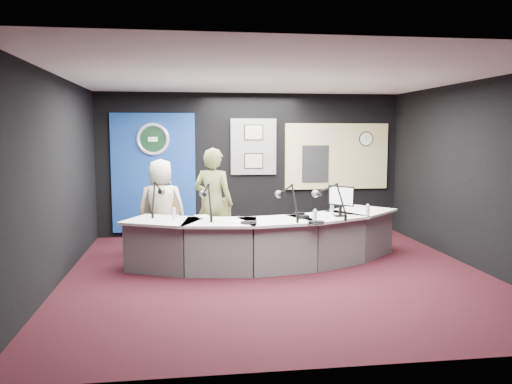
{
  "coord_description": "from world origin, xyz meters",
  "views": [
    {
      "loc": [
        -1.29,
        -7.1,
        2.02
      ],
      "look_at": [
        -0.2,
        0.8,
        1.1
      ],
      "focal_mm": 36.0,
      "sensor_mm": 36.0,
      "label": 1
    }
  ],
  "objects": [
    {
      "name": "boom_mic_d",
      "position": [
        0.85,
        0.28,
        1.05
      ],
      "size": [
        0.44,
        0.65,
        0.6
      ],
      "primitive_type": null,
      "color": "black",
      "rests_on": "broadcast_desk"
    },
    {
      "name": "person_man",
      "position": [
        -1.69,
        1.41,
        0.8
      ],
      "size": [
        0.81,
        0.55,
        1.6
      ],
      "primitive_type": "imported",
      "rotation": [
        0.0,
        0.0,
        3.09
      ],
      "color": "beige",
      "rests_on": "ground"
    },
    {
      "name": "headphones_near",
      "position": [
        0.53,
        -0.14,
        0.77
      ],
      "size": [
        0.23,
        0.23,
        0.04
      ],
      "primitive_type": "torus",
      "color": "black",
      "rests_on": "broadcast_desk"
    },
    {
      "name": "boom_mic_b",
      "position": [
        -0.98,
        0.45,
        1.05
      ],
      "size": [
        0.21,
        0.73,
        0.6
      ],
      "primitive_type": null,
      "color": "black",
      "rests_on": "broadcast_desk"
    },
    {
      "name": "computer_monitor",
      "position": [
        1.05,
        0.4,
        1.07
      ],
      "size": [
        0.28,
        0.3,
        0.27
      ],
      "primitive_type": "cube",
      "rotation": [
        0.0,
        0.0,
        -0.83
      ],
      "color": "black",
      "rests_on": "broadcast_desk"
    },
    {
      "name": "desk_phone",
      "position": [
        0.44,
        0.31,
        0.78
      ],
      "size": [
        0.19,
        0.15,
        0.05
      ],
      "primitive_type": "cube",
      "rotation": [
        0.0,
        0.0,
        -0.03
      ],
      "color": "black",
      "rests_on": "broadcast_desk"
    },
    {
      "name": "broadcast_desk",
      "position": [
        -0.05,
        0.55,
        0.38
      ],
      "size": [
        4.5,
        1.9,
        0.75
      ],
      "primitive_type": null,
      "color": "silver",
      "rests_on": "ground"
    },
    {
      "name": "armchair_left",
      "position": [
        -1.69,
        1.41,
        0.52
      ],
      "size": [
        0.68,
        0.68,
        1.03
      ],
      "primitive_type": null,
      "rotation": [
        0.0,
        0.0,
        -0.18
      ],
      "color": "#9F7F49",
      "rests_on": "ground"
    },
    {
      "name": "booth_window_frame",
      "position": [
        1.75,
        2.97,
        1.55
      ],
      "size": [
        2.12,
        0.06,
        1.32
      ],
      "primitive_type": "cube",
      "color": "tan",
      "rests_on": "wall_back"
    },
    {
      "name": "framed_photo_upper",
      "position": [
        0.05,
        2.94,
        2.03
      ],
      "size": [
        0.34,
        0.02,
        0.27
      ],
      "primitive_type": "cube",
      "color": "gray",
      "rests_on": "pinboard"
    },
    {
      "name": "wall_right",
      "position": [
        3.0,
        0.0,
        1.4
      ],
      "size": [
        0.02,
        6.0,
        2.8
      ],
      "primitive_type": "cube",
      "color": "black",
      "rests_on": "ground"
    },
    {
      "name": "agency_seal",
      "position": [
        -1.9,
        2.93,
        1.9
      ],
      "size": [
        0.63,
        0.07,
        0.63
      ],
      "primitive_type": "torus",
      "rotation": [
        1.57,
        0.0,
        0.0
      ],
      "color": "silver",
      "rests_on": "backdrop_panel"
    },
    {
      "name": "wall_back",
      "position": [
        0.0,
        3.0,
        1.4
      ],
      "size": [
        6.0,
        0.02,
        2.8
      ],
      "primitive_type": "cube",
      "color": "black",
      "rests_on": "ground"
    },
    {
      "name": "booth_glow",
      "position": [
        1.75,
        2.96,
        1.55
      ],
      "size": [
        2.0,
        0.02,
        1.2
      ],
      "primitive_type": "cube",
      "color": "beige",
      "rests_on": "booth_window_frame"
    },
    {
      "name": "pinboard",
      "position": [
        0.05,
        2.97,
        1.75
      ],
      "size": [
        0.9,
        0.04,
        1.1
      ],
      "primitive_type": "cube",
      "color": "slate",
      "rests_on": "wall_back"
    },
    {
      "name": "headphones_far",
      "position": [
        -0.42,
        -0.03,
        0.77
      ],
      "size": [
        0.22,
        0.22,
        0.04
      ],
      "primitive_type": "torus",
      "color": "black",
      "rests_on": "broadcast_desk"
    },
    {
      "name": "backdrop_panel",
      "position": [
        -1.9,
        2.97,
        1.25
      ],
      "size": [
        1.6,
        0.05,
        2.3
      ],
      "primitive_type": "cube",
      "color": "navy",
      "rests_on": "wall_back"
    },
    {
      "name": "draped_jacket",
      "position": [
        -1.76,
        1.65,
        0.62
      ],
      "size": [
        0.51,
        0.19,
        0.7
      ],
      "primitive_type": "cube",
      "rotation": [
        0.0,
        0.0,
        -0.18
      ],
      "color": "#6A6759",
      "rests_on": "armchair_left"
    },
    {
      "name": "equipment_rack",
      "position": [
        1.3,
        2.94,
        1.4
      ],
      "size": [
        0.55,
        0.02,
        0.75
      ],
      "primitive_type": "cube",
      "color": "black",
      "rests_on": "booth_window_frame"
    },
    {
      "name": "ceiling",
      "position": [
        0.0,
        0.0,
        2.8
      ],
      "size": [
        6.0,
        6.0,
        0.02
      ],
      "primitive_type": "cube",
      "color": "silver",
      "rests_on": "ground"
    },
    {
      "name": "boom_mic_c",
      "position": [
        0.19,
        0.24,
        1.05
      ],
      "size": [
        0.29,
        0.72,
        0.6
      ],
      "primitive_type": null,
      "color": "black",
      "rests_on": "broadcast_desk"
    },
    {
      "name": "notepad",
      "position": [
        -0.53,
        0.14,
        0.75
      ],
      "size": [
        0.23,
        0.29,
        0.0
      ],
      "primitive_type": "cube",
      "rotation": [
        0.0,
        0.0,
        0.17
      ],
      "color": "white",
      "rests_on": "broadcast_desk"
    },
    {
      "name": "wall_left",
      "position": [
        -3.0,
        0.0,
        1.4
      ],
      "size": [
        0.02,
        6.0,
        2.8
      ],
      "primitive_type": "cube",
      "color": "black",
      "rests_on": "ground"
    },
    {
      "name": "water_bottles",
      "position": [
        0.01,
        0.29,
        0.84
      ],
      "size": [
        3.01,
        0.61,
        0.18
      ],
      "primitive_type": null,
      "color": "silver",
      "rests_on": "broadcast_desk"
    },
    {
      "name": "boom_mic_a",
      "position": [
        -1.73,
        0.93,
        1.05
      ],
      "size": [
        0.23,
        0.73,
        0.6
      ],
      "primitive_type": null,
      "color": "black",
      "rests_on": "broadcast_desk"
    },
    {
      "name": "person_woman",
      "position": [
        -0.86,
        1.05,
        0.89
      ],
      "size": [
        0.77,
        0.66,
        1.79
      ],
      "primitive_type": "imported",
      "rotation": [
        0.0,
        0.0,
        2.71
      ],
      "color": "#596434",
      "rests_on": "ground"
    },
    {
      "name": "paper_stack",
      "position": [
        -1.04,
        0.7,
        0.75
      ],
      "size": [
        0.29,
        0.35,
        0.0
      ],
      "primitive_type": "cube",
      "rotation": [
        0.0,
        0.0,
        0.32
      ],
      "color": "white",
      "rests_on": "broadcast_desk"
    },
    {
      "name": "seal_center",
      "position": [
        -1.9,
        2.94,
        1.9
      ],
      "size": [
        0.48,
        0.01,
        0.48
      ],
      "primitive_type": "cylinder",
      "rotation": [
        1.57,
        0.0,
        0.0
      ],
      "color": "black",
      "rests_on": "backdrop_panel"
    },
    {
      "name": "armchair_right",
      "position": [
        -0.86,
        1.05,
        0.48
      ],
      "size": [
        0.67,
        0.67,
        0.97
      ],
      "primitive_type": null,
      "rotation": [
        0.0,
        0.0,
        -0.28
      ],
      "color": "#9F7F49",
      "rests_on": "ground"
    },
    {
      "name": "ground",
      "position": [
        0.0,
        0.0,
        0.0
      ],
      "size": [
        6.0,
        6.0,
        0.0
      ],
      "primitive_type": "plane",
      "color": "black",
      "rests_on": "ground"
    },
    {
      "name": "wall_clock",
      "position": [
        2.35,
        2.94,
        1.9
      ],
      "size": [
        0.28,
        0.01,
        0.28
      ],
      "primitive_type": "cylinder",
      "rotation": [
        1.57,
        0.0,
        0.0
      ],
      "color": "white",
      "rests_on": "booth_window_frame"
    },
    {
      "name": "framed_photo_lower",
      "position": [
        0.05,
        2.94,
        1.47
      ],
      "size": [
        0.34,
        0.02,
        0.27
      ],
      "primitive_type": "cube",
      "color": "gray",
      "rests_on": "pinboard"
    },
    {
      "name": "wall_front",
      "position": [
        0.0,
        -3.0,
        1.4
      ],
      "size": [
        6.0,
        0.02,
        2.8
      ],
      "primitive_type": "cube",
      "color": "black",
      "rests_on": "ground"
    }
  ]
}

